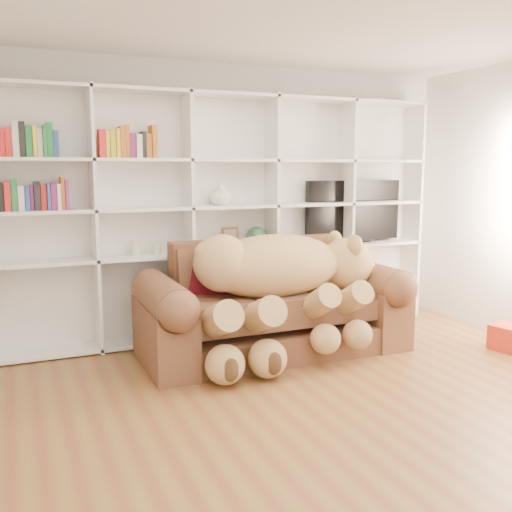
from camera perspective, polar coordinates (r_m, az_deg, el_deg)
name	(u,v)px	position (r m, az deg, el deg)	size (l,w,h in m)	color
floor	(357,426)	(3.96, 10.02, -16.38)	(5.00, 5.00, 0.00)	brown
wall_back	(224,200)	(5.84, -3.18, 5.58)	(5.00, 0.02, 2.70)	silver
bookshelf	(206,206)	(5.64, -4.99, 5.00)	(4.43, 0.35, 2.40)	white
sofa	(272,311)	(5.25, 1.63, -5.49)	(2.39, 1.03, 1.01)	brown
teddy_bear	(280,279)	(5.00, 2.46, -2.32)	(1.90, 1.01, 1.10)	tan
throw_pillow	(210,275)	(5.14, -4.60, -1.93)	(0.42, 0.14, 0.42)	#5D1016
gift_box	(508,337)	(5.87, 23.91, -7.42)	(0.29, 0.27, 0.23)	red
tv	(353,212)	(6.37, 9.68, 4.39)	(1.15, 0.18, 0.68)	black
picture_frame	(230,238)	(5.69, -2.65, 1.81)	(0.17, 0.03, 0.22)	#55341D
green_vase	(257,237)	(5.80, 0.08, 1.86)	(0.22, 0.22, 0.22)	#2D5838
figurine_tall	(136,248)	(5.44, -11.95, 0.81)	(0.07, 0.07, 0.15)	beige
figurine_short	(157,248)	(5.48, -9.87, 0.75)	(0.07, 0.07, 0.11)	beige
snow_globe	(178,247)	(5.53, -7.82, 0.92)	(0.11, 0.11, 0.11)	silver
shelf_vase	(221,194)	(5.62, -3.56, 6.21)	(0.21, 0.21, 0.22)	beige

